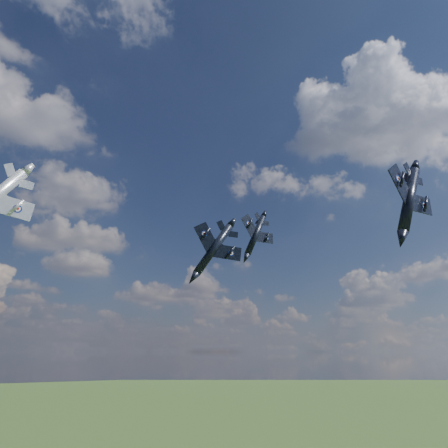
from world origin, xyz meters
TOP-DOWN VIEW (x-y plane):
  - jet_lead_navy at (4.74, 16.21)m, footprint 12.83×15.65m
  - jet_right_navy at (22.50, -8.17)m, footprint 13.20×16.71m
  - jet_high_navy at (21.87, 30.21)m, footprint 11.52×14.83m

SIDE VIEW (x-z plane):
  - jet_lead_navy at x=4.74m, z-range 74.03..81.83m
  - jet_right_navy at x=22.50m, z-range 78.01..85.68m
  - jet_high_navy at x=21.87m, z-range 82.21..89.26m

